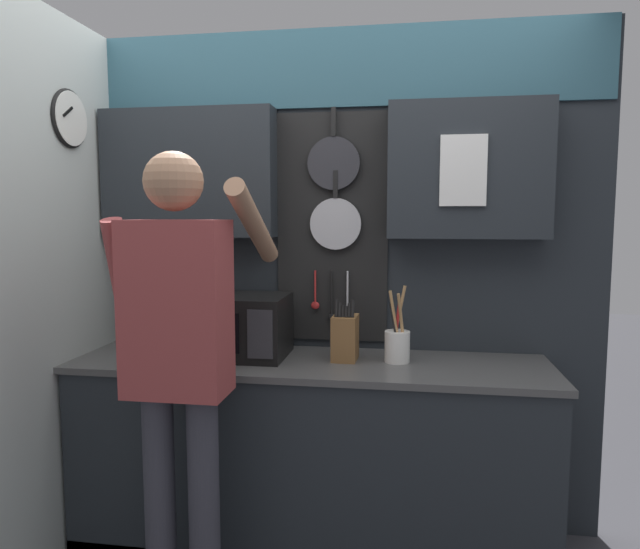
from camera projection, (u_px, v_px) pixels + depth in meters
ground_plane at (310, 545)px, 2.70m from camera, size 14.00×14.00×0.00m
base_cabinet_counter at (310, 455)px, 2.65m from camera, size 2.17×0.59×0.89m
back_wall_unit at (318, 234)px, 2.81m from camera, size 2.74×0.22×2.44m
side_wall at (27, 294)px, 2.34m from camera, size 0.07×1.60×2.44m
microwave at (232, 325)px, 2.69m from camera, size 0.52×0.35×0.29m
knife_block at (345, 337)px, 2.61m from camera, size 0.12×0.15×0.29m
utensil_crock at (397, 344)px, 2.57m from camera, size 0.11×0.11×0.35m
person at (179, 342)px, 2.16m from camera, size 0.54×0.64×1.79m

